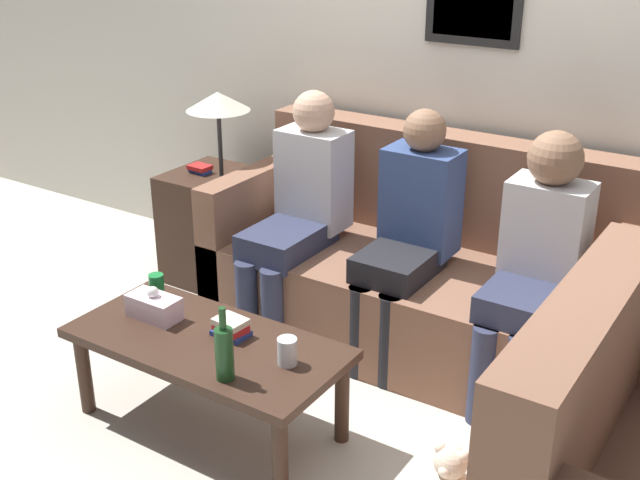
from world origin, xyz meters
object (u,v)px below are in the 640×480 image
object	(u,v)px
drinking_glass	(287,351)
person_middle	(409,229)
coffee_table	(207,351)
person_right	(536,259)
person_left	(299,205)
couch_main	(420,276)
wine_bottle	(224,352)

from	to	relation	value
drinking_glass	person_middle	bearing A→B (deg)	88.91
coffee_table	person_right	xyz separation A→B (m)	(1.01, 0.95, 0.30)
person_left	person_middle	xyz separation A→B (m)	(0.59, 0.03, -0.00)
couch_main	wine_bottle	size ratio (longest dim) A/B	6.81
coffee_table	person_middle	distance (m)	1.10
wine_bottle	person_right	bearing A→B (deg)	55.82
coffee_table	drinking_glass	bearing A→B (deg)	4.03
coffee_table	couch_main	bearing A→B (deg)	71.09
wine_bottle	drinking_glass	bearing A→B (deg)	57.02
couch_main	person_right	world-z (taller)	person_right
person_left	person_right	distance (m)	1.21
wine_bottle	person_left	bearing A→B (deg)	111.31
wine_bottle	person_left	size ratio (longest dim) A/B	0.25
couch_main	person_middle	xyz separation A→B (m)	(0.01, -0.16, 0.31)
coffee_table	drinking_glass	xyz separation A→B (m)	(0.38, 0.03, 0.11)
couch_main	person_middle	bearing A→B (deg)	-87.02
drinking_glass	person_right	size ratio (longest dim) A/B	0.09
wine_bottle	couch_main	bearing A→B (deg)	83.78
wine_bottle	person_left	distance (m)	1.22
person_left	person_middle	bearing A→B (deg)	2.71
wine_bottle	drinking_glass	xyz separation A→B (m)	(0.13, 0.21, -0.06)
person_middle	person_right	bearing A→B (deg)	-3.13
person_right	wine_bottle	bearing A→B (deg)	-124.18
wine_bottle	person_right	world-z (taller)	person_right
wine_bottle	person_right	xyz separation A→B (m)	(0.77, 1.13, 0.13)
drinking_glass	wine_bottle	bearing A→B (deg)	-122.98
couch_main	person_right	xyz separation A→B (m)	(0.62, -0.20, 0.32)
couch_main	coffee_table	bearing A→B (deg)	-108.91
drinking_glass	person_middle	size ratio (longest dim) A/B	0.09
wine_bottle	coffee_table	bearing A→B (deg)	143.90
coffee_table	person_left	distance (m)	1.01
person_middle	person_right	world-z (taller)	same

